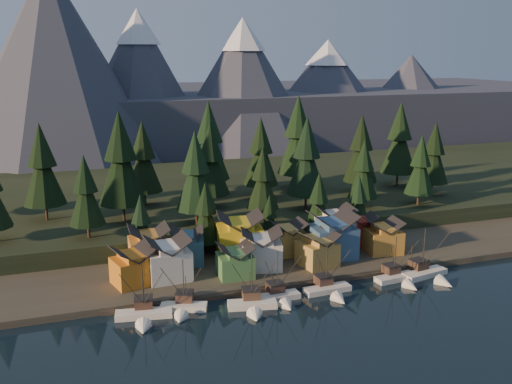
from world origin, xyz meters
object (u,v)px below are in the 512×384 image
object	(u,v)px
house_front_1	(168,257)
house_back_1	(187,245)
boat_3	(280,291)
boat_5	(400,273)
house_back_0	(149,246)
house_front_0	(133,264)
boat_2	(253,298)
boat_6	(429,269)
boat_0	(143,309)
boat_1	(183,301)
boat_4	(330,284)

from	to	relation	value
house_front_1	house_back_1	xyz separation A→B (m)	(6.25, 8.18, -0.51)
boat_3	house_front_1	distance (m)	26.60
boat_5	house_back_0	bearing A→B (deg)	149.78
boat_5	house_front_0	bearing A→B (deg)	159.58
boat_3	boat_2	bearing A→B (deg)	-165.14
boat_5	house_front_1	distance (m)	52.49
boat_6	house_front_0	world-z (taller)	boat_6
boat_3	boat_5	world-z (taller)	boat_3
boat_0	house_front_0	distance (m)	15.72
boat_2	boat_6	world-z (taller)	boat_6
boat_2	boat_0	bearing A→B (deg)	-175.46
house_front_0	house_front_1	size ratio (longest dim) A/B	1.03
boat_2	house_front_0	distance (m)	28.17
boat_6	boat_0	bearing A→B (deg)	169.08
house_front_0	house_back_1	size ratio (longest dim) A/B	1.10
boat_0	house_front_1	xyz separation A→B (m)	(7.86, 15.65, 4.33)
house_front_0	house_back_0	size ratio (longest dim) A/B	1.03
house_front_1	boat_0	bearing A→B (deg)	-120.56
house_back_1	boat_1	bearing A→B (deg)	-92.12
boat_2	boat_3	xyz separation A→B (m)	(6.75, 1.97, -0.11)
boat_0	boat_3	bearing A→B (deg)	7.94
boat_0	boat_6	distance (m)	65.50
boat_3	boat_5	xyz separation A→B (m)	(29.40, 0.78, -0.17)
house_back_0	boat_1	bearing A→B (deg)	-81.43
house_back_1	house_front_0	bearing A→B (deg)	-135.51
house_front_1	house_back_0	size ratio (longest dim) A/B	1.00
boat_2	house_back_0	distance (m)	31.85
boat_0	house_back_0	size ratio (longest dim) A/B	1.25
boat_6	boat_2	bearing A→B (deg)	172.49
boat_1	house_front_0	xyz separation A→B (m)	(-7.76, 14.34, 3.65)
boat_1	boat_2	xyz separation A→B (m)	(13.63, -3.64, 0.13)
boat_3	house_back_1	xyz separation A→B (m)	(-14.26, 24.57, 3.73)
boat_4	boat_6	xyz separation A→B (m)	(25.59, 0.52, 0.17)
boat_1	boat_4	distance (m)	31.97
boat_0	boat_3	size ratio (longest dim) A/B	1.05
boat_1	boat_4	bearing A→B (deg)	16.86
boat_3	house_back_0	world-z (taller)	house_back_0
boat_3	boat_0	bearing A→B (deg)	177.07
boat_0	house_back_1	xyz separation A→B (m)	(14.11, 23.83, 3.82)
boat_1	boat_4	xyz separation A→B (m)	(31.92, -1.77, -0.13)
boat_3	house_front_0	size ratio (longest dim) A/B	1.16
boat_0	boat_2	bearing A→B (deg)	2.29
house_front_0	house_back_0	world-z (taller)	house_back_0
boat_3	house_front_1	xyz separation A→B (m)	(-20.51, 16.39, 4.24)
boat_5	house_back_1	distance (m)	49.88
house_back_1	house_front_1	bearing A→B (deg)	-114.56
boat_4	house_front_1	size ratio (longest dim) A/B	1.19
boat_4	house_back_1	xyz separation A→B (m)	(-25.80, 24.66, 3.87)
boat_6	house_back_0	bearing A→B (deg)	147.28
boat_1	boat_3	xyz separation A→B (m)	(20.38, -1.67, 0.02)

